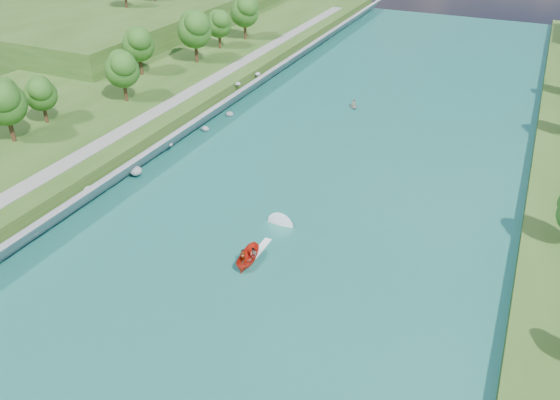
% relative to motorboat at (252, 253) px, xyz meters
% --- Properties ---
extents(ground, '(260.00, 260.00, 0.00)m').
position_rel_motorboat_xyz_m(ground, '(0.62, -1.94, -0.91)').
color(ground, '#2D5119').
rests_on(ground, ground).
extents(river_water, '(55.00, 240.00, 0.10)m').
position_rel_motorboat_xyz_m(river_water, '(0.62, 18.06, -0.86)').
color(river_water, '#1B665B').
rests_on(river_water, ground).
extents(berm_west, '(45.00, 240.00, 3.50)m').
position_rel_motorboat_xyz_m(berm_west, '(-49.38, 18.06, 0.84)').
color(berm_west, '#2D5119').
rests_on(berm_west, ground).
extents(ridge_west, '(60.00, 120.00, 9.00)m').
position_rel_motorboat_xyz_m(ridge_west, '(-81.88, 93.06, 3.59)').
color(ridge_west, '#2D5119').
rests_on(ridge_west, ground).
extents(riprap_bank, '(4.43, 236.00, 4.12)m').
position_rel_motorboat_xyz_m(riprap_bank, '(-25.22, 17.25, 0.88)').
color(riprap_bank, slate).
rests_on(riprap_bank, ground).
extents(riverside_path, '(3.00, 200.00, 0.10)m').
position_rel_motorboat_xyz_m(riverside_path, '(-31.88, 18.06, 2.64)').
color(riverside_path, gray).
rests_on(riverside_path, berm_west).
extents(trees_west, '(15.08, 149.28, 12.98)m').
position_rel_motorboat_xyz_m(trees_west, '(-42.74, 5.85, 8.38)').
color(trees_west, '#274712').
rests_on(trees_west, berm_west).
extents(motorboat, '(3.60, 19.21, 2.09)m').
position_rel_motorboat_xyz_m(motorboat, '(0.00, 0.00, 0.00)').
color(motorboat, red).
rests_on(motorboat, river_water).
extents(raft, '(3.09, 3.39, 1.52)m').
position_rel_motorboat_xyz_m(raft, '(-4.29, 50.53, -0.47)').
color(raft, gray).
rests_on(raft, river_water).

